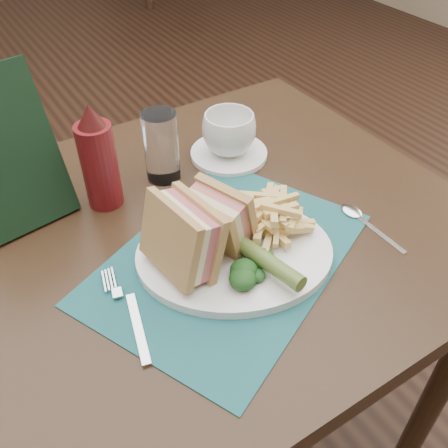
{
  "coord_description": "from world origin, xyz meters",
  "views": [
    {
      "loc": [
        -0.29,
        -1.05,
        1.29
      ],
      "look_at": [
        0.01,
        -0.57,
        0.8
      ],
      "focal_mm": 40.0,
      "sensor_mm": 36.0,
      "label": 1
    }
  ],
  "objects_px": {
    "plate": "(235,253)",
    "drinking_glass": "(161,147)",
    "placemat": "(228,257)",
    "table_main": "(204,356)",
    "ketchup_bottle": "(98,157)",
    "sandwich_half_b": "(209,224)",
    "coffee_cup": "(229,133)",
    "check_presenter": "(6,154)",
    "saucer": "(229,154)",
    "sandwich_half_a": "(170,243)"
  },
  "relations": [
    {
      "from": "drinking_glass",
      "to": "sandwich_half_a",
      "type": "bearing_deg",
      "value": -114.27
    },
    {
      "from": "plate",
      "to": "sandwich_half_b",
      "type": "bearing_deg",
      "value": 169.24
    },
    {
      "from": "table_main",
      "to": "ketchup_bottle",
      "type": "bearing_deg",
      "value": 126.61
    },
    {
      "from": "table_main",
      "to": "check_presenter",
      "type": "xyz_separation_m",
      "value": [
        -0.23,
        0.17,
        0.5
      ]
    },
    {
      "from": "table_main",
      "to": "plate",
      "type": "xyz_separation_m",
      "value": [
        0.01,
        -0.1,
        0.38
      ]
    },
    {
      "from": "drinking_glass",
      "to": "check_presenter",
      "type": "height_order",
      "value": "check_presenter"
    },
    {
      "from": "coffee_cup",
      "to": "ketchup_bottle",
      "type": "distance_m",
      "value": 0.26
    },
    {
      "from": "sandwich_half_a",
      "to": "drinking_glass",
      "type": "relative_size",
      "value": 0.9
    },
    {
      "from": "placemat",
      "to": "drinking_glass",
      "type": "xyz_separation_m",
      "value": [
        0.02,
        0.24,
        0.06
      ]
    },
    {
      "from": "check_presenter",
      "to": "saucer",
      "type": "bearing_deg",
      "value": -13.42
    },
    {
      "from": "placemat",
      "to": "saucer",
      "type": "relative_size",
      "value": 2.82
    },
    {
      "from": "table_main",
      "to": "ketchup_bottle",
      "type": "height_order",
      "value": "ketchup_bottle"
    },
    {
      "from": "plate",
      "to": "placemat",
      "type": "bearing_deg",
      "value": 174.07
    },
    {
      "from": "drinking_glass",
      "to": "ketchup_bottle",
      "type": "height_order",
      "value": "ketchup_bottle"
    },
    {
      "from": "sandwich_half_b",
      "to": "coffee_cup",
      "type": "xyz_separation_m",
      "value": [
        0.18,
        0.22,
        -0.02
      ]
    },
    {
      "from": "ketchup_bottle",
      "to": "check_presenter",
      "type": "relative_size",
      "value": 0.73
    },
    {
      "from": "drinking_glass",
      "to": "ketchup_bottle",
      "type": "relative_size",
      "value": 0.7
    },
    {
      "from": "table_main",
      "to": "coffee_cup",
      "type": "height_order",
      "value": "coffee_cup"
    },
    {
      "from": "table_main",
      "to": "sandwich_half_b",
      "type": "bearing_deg",
      "value": -105.4
    },
    {
      "from": "plate",
      "to": "sandwich_half_b",
      "type": "distance_m",
      "value": 0.07
    },
    {
      "from": "sandwich_half_b",
      "to": "drinking_glass",
      "type": "height_order",
      "value": "drinking_glass"
    },
    {
      "from": "drinking_glass",
      "to": "table_main",
      "type": "bearing_deg",
      "value": -96.17
    },
    {
      "from": "placemat",
      "to": "drinking_glass",
      "type": "relative_size",
      "value": 3.25
    },
    {
      "from": "sandwich_half_a",
      "to": "saucer",
      "type": "height_order",
      "value": "sandwich_half_a"
    },
    {
      "from": "sandwich_half_a",
      "to": "drinking_glass",
      "type": "distance_m",
      "value": 0.26
    },
    {
      "from": "check_presenter",
      "to": "sandwich_half_a",
      "type": "bearing_deg",
      "value": -70.96
    },
    {
      "from": "table_main",
      "to": "sandwich_half_a",
      "type": "xyz_separation_m",
      "value": [
        -0.09,
        -0.09,
        0.45
      ]
    },
    {
      "from": "plate",
      "to": "sandwich_half_a",
      "type": "xyz_separation_m",
      "value": [
        -0.1,
        0.01,
        0.07
      ]
    },
    {
      "from": "sandwich_half_a",
      "to": "saucer",
      "type": "distance_m",
      "value": 0.35
    },
    {
      "from": "sandwich_half_a",
      "to": "drinking_glass",
      "type": "bearing_deg",
      "value": 58.67
    },
    {
      "from": "table_main",
      "to": "coffee_cup",
      "type": "xyz_separation_m",
      "value": [
        0.16,
        0.15,
        0.43
      ]
    },
    {
      "from": "drinking_glass",
      "to": "plate",
      "type": "bearing_deg",
      "value": -91.57
    },
    {
      "from": "table_main",
      "to": "drinking_glass",
      "type": "distance_m",
      "value": 0.47
    },
    {
      "from": "sandwich_half_a",
      "to": "ketchup_bottle",
      "type": "xyz_separation_m",
      "value": [
        -0.01,
        0.23,
        0.02
      ]
    },
    {
      "from": "table_main",
      "to": "drinking_glass",
      "type": "bearing_deg",
      "value": 83.83
    },
    {
      "from": "table_main",
      "to": "drinking_glass",
      "type": "relative_size",
      "value": 6.92
    },
    {
      "from": "table_main",
      "to": "ketchup_bottle",
      "type": "xyz_separation_m",
      "value": [
        -0.1,
        0.14,
        0.47
      ]
    },
    {
      "from": "check_presenter",
      "to": "ketchup_bottle",
      "type": "bearing_deg",
      "value": -24.79
    },
    {
      "from": "check_presenter",
      "to": "sandwich_half_b",
      "type": "bearing_deg",
      "value": -58.95
    },
    {
      "from": "placemat",
      "to": "saucer",
      "type": "xyz_separation_m",
      "value": [
        0.16,
        0.24,
        0.0
      ]
    },
    {
      "from": "table_main",
      "to": "plate",
      "type": "distance_m",
      "value": 0.4
    },
    {
      "from": "table_main",
      "to": "ketchup_bottle",
      "type": "relative_size",
      "value": 4.84
    },
    {
      "from": "plate",
      "to": "drinking_glass",
      "type": "xyz_separation_m",
      "value": [
        0.01,
        0.25,
        0.06
      ]
    },
    {
      "from": "sandwich_half_a",
      "to": "ketchup_bottle",
      "type": "distance_m",
      "value": 0.23
    },
    {
      "from": "ketchup_bottle",
      "to": "check_presenter",
      "type": "height_order",
      "value": "check_presenter"
    },
    {
      "from": "sandwich_half_b",
      "to": "saucer",
      "type": "xyz_separation_m",
      "value": [
        0.18,
        0.22,
        -0.06
      ]
    },
    {
      "from": "plate",
      "to": "sandwich_half_a",
      "type": "height_order",
      "value": "sandwich_half_a"
    },
    {
      "from": "drinking_glass",
      "to": "ketchup_bottle",
      "type": "distance_m",
      "value": 0.12
    },
    {
      "from": "sandwich_half_a",
      "to": "ketchup_bottle",
      "type": "relative_size",
      "value": 0.63
    },
    {
      "from": "saucer",
      "to": "table_main",
      "type": "bearing_deg",
      "value": -136.92
    }
  ]
}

